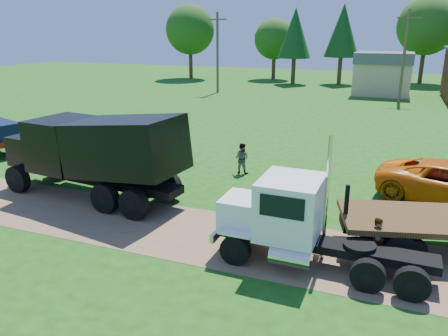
% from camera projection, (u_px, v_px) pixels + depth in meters
% --- Properties ---
extents(ground, '(140.00, 140.00, 0.00)m').
position_uv_depth(ground, '(213.00, 236.00, 15.64)').
color(ground, '#174B10').
rests_on(ground, ground).
extents(dirt_track, '(120.00, 4.20, 0.01)m').
position_uv_depth(dirt_track, '(213.00, 236.00, 15.63)').
color(dirt_track, brown).
rests_on(dirt_track, ground).
extents(white_semi_tractor, '(6.76, 2.48, 4.07)m').
position_uv_depth(white_semi_tractor, '(292.00, 220.00, 13.66)').
color(white_semi_tractor, black).
rests_on(white_semi_tractor, ground).
extents(black_dump_truck, '(9.09, 3.58, 3.87)m').
position_uv_depth(black_dump_truck, '(96.00, 151.00, 18.68)').
color(black_dump_truck, black).
rests_on(black_dump_truck, ground).
extents(spectator_a, '(0.65, 0.66, 1.54)m').
position_uv_depth(spectator_a, '(378.00, 241.00, 13.61)').
color(spectator_a, '#999999').
rests_on(spectator_a, ground).
extents(spectator_b, '(0.81, 0.65, 1.59)m').
position_uv_depth(spectator_b, '(242.00, 158.00, 22.32)').
color(spectator_b, '#999999').
rests_on(spectator_b, ground).
extents(tan_shed, '(6.20, 5.40, 4.70)m').
position_uv_depth(tan_shed, '(382.00, 73.00, 49.05)').
color(tan_shed, tan).
rests_on(tan_shed, ground).
extents(utility_poles, '(42.20, 0.28, 9.00)m').
position_uv_depth(utility_poles, '(404.00, 55.00, 43.23)').
color(utility_poles, brown).
rests_on(utility_poles, ground).
extents(tree_row, '(57.22, 13.90, 11.71)m').
position_uv_depth(tree_row, '(383.00, 30.00, 56.56)').
color(tree_row, '#3C2718').
rests_on(tree_row, ground).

